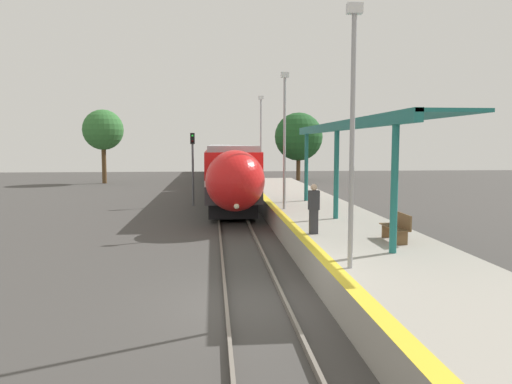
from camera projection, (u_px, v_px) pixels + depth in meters
name	position (u px, v px, depth m)	size (l,w,h in m)	color
ground_plane	(255.00, 304.00, 12.26)	(120.00, 120.00, 0.00)	#423F3D
rail_left	(226.00, 302.00, 12.19)	(0.08, 90.00, 0.15)	slate
rail_right	(284.00, 300.00, 12.32)	(0.08, 90.00, 0.15)	slate
train	(220.00, 158.00, 62.15)	(2.84, 82.98, 3.83)	black
platform_right	(407.00, 282.00, 12.55)	(4.27, 64.00, 0.94)	#9E998E
platform_bench	(397.00, 226.00, 15.41)	(0.44, 1.61, 0.89)	brown
person_waiting	(314.00, 208.00, 16.63)	(0.36, 0.22, 1.68)	#333338
railway_signal	(193.00, 162.00, 31.78)	(0.28, 0.28, 4.63)	#59595E
lamppost_near	(353.00, 122.00, 11.77)	(0.36, 0.20, 6.24)	#9E9EA3
lamppost_mid	(285.00, 133.00, 22.80)	(0.36, 0.20, 6.24)	#9E9EA3
lamppost_far	(261.00, 136.00, 33.84)	(0.36, 0.20, 6.24)	#9E9EA3
station_canopy	(351.00, 129.00, 19.84)	(2.02, 15.81, 3.88)	#1E6B66
background_tree_left	(103.00, 130.00, 49.55)	(4.01, 4.01, 7.35)	brown
background_tree_right	(299.00, 137.00, 53.57)	(5.16, 5.16, 7.31)	brown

